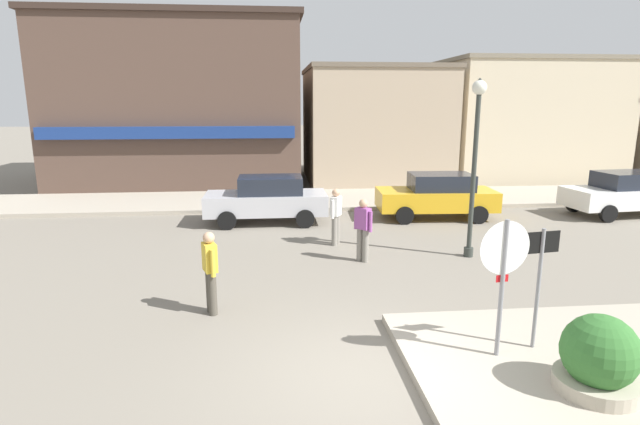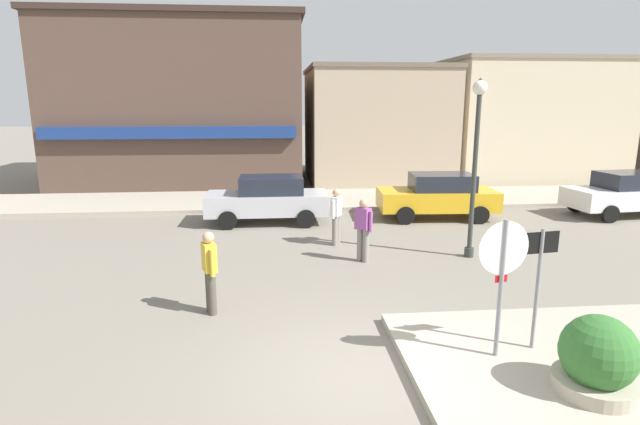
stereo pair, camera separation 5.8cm
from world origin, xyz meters
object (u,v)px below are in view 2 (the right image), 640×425
(one_way_sign, at_px, (538,277))
(pedestrian_crossing_near, at_px, (363,228))
(planter, at_px, (597,363))
(pedestrian_crossing_far, at_px, (336,215))
(stop_sign, at_px, (502,271))
(lamp_post, at_px, (476,143))
(parked_car_second, at_px, (438,195))
(pedestrian_kerb_side, at_px, (210,270))
(parked_car_nearest, at_px, (268,199))
(parked_car_third, at_px, (626,193))

(one_way_sign, height_order, pedestrian_crossing_near, one_way_sign)
(planter, xyz_separation_m, pedestrian_crossing_far, (-2.54, 7.84, 0.31))
(stop_sign, distance_m, lamp_post, 5.79)
(pedestrian_crossing_far, bearing_deg, parked_car_second, 37.06)
(one_way_sign, xyz_separation_m, planter, (0.22, -1.25, -0.77))
(lamp_post, relative_size, pedestrian_kerb_side, 2.82)
(parked_car_nearest, xyz_separation_m, pedestrian_kerb_side, (-1.02, -7.29, 0.06))
(pedestrian_crossing_near, bearing_deg, parked_car_nearest, 118.79)
(pedestrian_crossing_near, height_order, pedestrian_crossing_far, same)
(one_way_sign, bearing_deg, planter, -79.99)
(stop_sign, bearing_deg, parked_car_third, 46.57)
(planter, height_order, parked_car_second, parked_car_second)
(parked_car_third, relative_size, pedestrian_kerb_side, 2.57)
(planter, height_order, parked_car_nearest, parked_car_nearest)
(stop_sign, bearing_deg, pedestrian_kerb_side, 152.99)
(pedestrian_crossing_far, bearing_deg, pedestrian_crossing_near, -72.56)
(parked_car_nearest, bearing_deg, pedestrian_kerb_side, -97.95)
(stop_sign, distance_m, planter, 1.69)
(stop_sign, height_order, one_way_sign, stop_sign)
(planter, distance_m, lamp_post, 6.90)
(pedestrian_crossing_near, bearing_deg, pedestrian_crossing_far, 107.44)
(stop_sign, xyz_separation_m, parked_car_third, (9.01, 9.51, -0.71))
(one_way_sign, height_order, parked_car_nearest, one_way_sign)
(parked_car_nearest, height_order, pedestrian_crossing_far, pedestrian_crossing_far)
(stop_sign, relative_size, lamp_post, 0.51)
(pedestrian_crossing_near, bearing_deg, lamp_post, 2.62)
(lamp_post, height_order, parked_car_nearest, lamp_post)
(lamp_post, distance_m, pedestrian_kerb_side, 7.27)
(lamp_post, distance_m, pedestrian_crossing_near, 3.53)
(lamp_post, relative_size, pedestrian_crossing_far, 2.82)
(lamp_post, relative_size, parked_car_nearest, 1.14)
(parked_car_second, bearing_deg, pedestrian_crossing_near, -127.16)
(planter, bearing_deg, pedestrian_crossing_far, 107.97)
(stop_sign, height_order, parked_car_third, stop_sign)
(pedestrian_crossing_near, bearing_deg, planter, -71.90)
(parked_car_third, bearing_deg, stop_sign, -133.43)
(planter, relative_size, parked_car_nearest, 0.31)
(stop_sign, relative_size, parked_car_third, 0.56)
(stop_sign, distance_m, one_way_sign, 0.73)
(pedestrian_kerb_side, bearing_deg, parked_car_third, 27.80)
(parked_car_second, bearing_deg, one_way_sign, -99.41)
(parked_car_second, bearing_deg, planter, -97.18)
(lamp_post, relative_size, pedestrian_crossing_near, 2.82)
(parked_car_nearest, relative_size, pedestrian_kerb_side, 2.48)
(planter, bearing_deg, stop_sign, 130.24)
(parked_car_third, bearing_deg, pedestrian_kerb_side, -152.20)
(parked_car_second, relative_size, parked_car_third, 0.99)
(parked_car_third, bearing_deg, parked_car_nearest, 179.46)
(stop_sign, xyz_separation_m, pedestrian_kerb_side, (-4.59, 2.34, -0.65))
(pedestrian_crossing_near, distance_m, pedestrian_crossing_far, 1.63)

